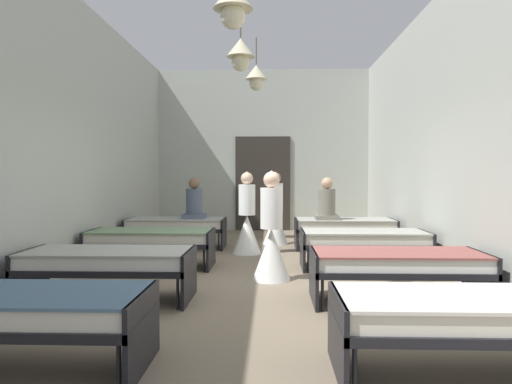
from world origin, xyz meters
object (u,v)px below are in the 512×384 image
bed_right_row_1 (397,264)px  bed_right_row_2 (364,240)px  bed_right_row_0 (470,315)px  patient_seated_secondary (327,204)px  potted_plant (274,200)px  bed_left_row_1 (108,262)px  nurse_mid_aisle (271,241)px  bed_left_row_0 (17,310)px  bed_left_row_3 (176,225)px  patient_seated_primary (194,203)px  nurse_far_aisle (276,218)px  nurse_near_aisle (247,224)px  bed_left_row_2 (151,239)px  bed_right_row_3 (344,226)px

bed_right_row_1 → bed_right_row_2: bearing=90.0°
bed_right_row_0 → patient_seated_secondary: (-0.35, 5.60, 0.43)m
potted_plant → bed_left_row_1: bearing=-109.6°
bed_right_row_2 → nurse_mid_aisle: nurse_mid_aisle is taller
bed_left_row_0 → potted_plant: bearing=75.3°
bed_left_row_3 → potted_plant: (1.90, 1.54, 0.42)m
bed_left_row_0 → patient_seated_primary: patient_seated_primary is taller
nurse_mid_aisle → bed_right_row_1: bearing=-128.9°
bed_left_row_0 → nurse_far_aisle: 6.54m
bed_right_row_2 → nurse_near_aisle: (-1.85, 1.27, 0.09)m
nurse_far_aisle → bed_left_row_2: bearing=13.7°
nurse_far_aisle → patient_seated_primary: size_ratio=1.86×
bed_left_row_1 → patient_seated_secondary: size_ratio=2.37×
patient_seated_secondary → potted_plant: size_ratio=0.55×
nurse_near_aisle → bed_right_row_3: bearing=-52.7°
bed_left_row_3 → potted_plant: 2.49m
bed_right_row_1 → potted_plant: potted_plant is taller
bed_left_row_0 → bed_right_row_3: (3.26, 5.70, 0.00)m
nurse_near_aisle → patient_seated_primary: size_ratio=1.86×
bed_right_row_2 → potted_plant: 3.73m
bed_left_row_1 → bed_right_row_1: size_ratio=1.00×
bed_left_row_3 → potted_plant: size_ratio=1.31×
bed_right_row_1 → bed_left_row_0: bearing=-149.8°
bed_left_row_0 → nurse_mid_aisle: 3.51m
bed_left_row_1 → nurse_near_aisle: (1.41, 3.17, 0.09)m
bed_right_row_0 → bed_left_row_3: size_ratio=1.00×
bed_left_row_3 → patient_seated_secondary: bearing=-1.9°
bed_right_row_0 → bed_left_row_2: size_ratio=1.00×
potted_plant → bed_right_row_3: bearing=-48.6°
patient_seated_primary → bed_right_row_1: bearing=-52.6°
bed_left_row_3 → potted_plant: bearing=39.0°
bed_right_row_3 → bed_left_row_3: bearing=180.0°
bed_right_row_0 → bed_left_row_2: 5.01m
bed_left_row_1 → nurse_far_aisle: bearing=65.9°
nurse_near_aisle → bed_right_row_0: bearing=-141.4°
nurse_near_aisle → patient_seated_primary: bearing=77.3°
nurse_near_aisle → bed_left_row_0: bearing=-177.0°
bed_left_row_0 → bed_right_row_2: same height
bed_right_row_0 → potted_plant: potted_plant is taller
bed_left_row_0 → bed_right_row_3: same height
bed_left_row_2 → bed_left_row_1: bearing=-90.0°
nurse_near_aisle → nurse_far_aisle: 1.29m
bed_left_row_2 → nurse_near_aisle: nurse_near_aisle is taller
patient_seated_primary → patient_seated_secondary: bearing=-2.6°
bed_right_row_0 → nurse_mid_aisle: nurse_mid_aisle is taller
nurse_mid_aisle → bed_left_row_3: bearing=32.7°
nurse_far_aisle → patient_seated_secondary: size_ratio=1.86×
bed_right_row_1 → patient_seated_primary: (-2.91, 3.82, 0.43)m
bed_left_row_0 → bed_right_row_0: same height
nurse_near_aisle → nurse_mid_aisle: 2.15m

